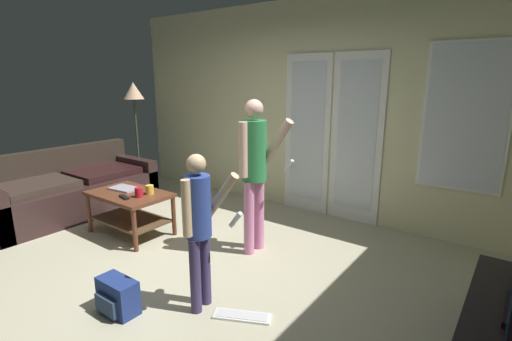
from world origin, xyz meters
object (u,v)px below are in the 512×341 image
cup_near_edge (139,192)px  tv_remote_black (124,197)px  laptop_closed (124,188)px  coffee_table (130,204)px  cup_by_laptop (150,190)px  backpack (117,296)px  person_adult (255,164)px  leather_couch (71,191)px  loose_keyboard (242,316)px  person_child (199,219)px  floor_lamp (134,98)px

cup_near_edge → tv_remote_black: 0.16m
laptop_closed → coffee_table: bearing=-23.8°
cup_near_edge → cup_by_laptop: bearing=86.2°
backpack → cup_by_laptop: cup_by_laptop is taller
person_adult → leather_couch: bearing=-168.7°
backpack → laptop_closed: (-1.37, 1.05, 0.38)m
loose_keyboard → leather_couch: bearing=172.3°
person_child → loose_keyboard: (0.34, 0.08, -0.73)m
leather_couch → cup_near_edge: size_ratio=19.83×
person_adult → cup_by_laptop: 1.31m
laptop_closed → cup_by_laptop: (0.40, 0.06, 0.04)m
person_child → backpack: person_child is taller
cup_by_laptop → leather_couch: bearing=-174.3°
person_adult → backpack: size_ratio=4.64×
cup_by_laptop → person_child: bearing=-24.8°
person_adult → cup_by_laptop: bearing=-162.0°
floor_lamp → backpack: floor_lamp is taller
coffee_table → leather_couch: bearing=-178.0°
backpack → tv_remote_black: 1.42m
person_child → backpack: bearing=-138.4°
leather_couch → person_adult: 2.82m
coffee_table → person_child: (1.70, -0.57, 0.38)m
backpack → laptop_closed: bearing=142.5°
coffee_table → floor_lamp: size_ratio=0.55×
backpack → loose_keyboard: bearing=32.0°
person_child → laptop_closed: (-1.86, 0.62, -0.23)m
leather_couch → floor_lamp: bearing=103.8°
backpack → laptop_closed: laptop_closed is taller
coffee_table → tv_remote_black: size_ratio=5.53×
coffee_table → loose_keyboard: coffee_table is taller
leather_couch → backpack: (2.46, -0.96, -0.16)m
tv_remote_black → person_child: bearing=-3.2°
laptop_closed → backpack: bearing=-44.2°
coffee_table → person_adult: bearing=19.0°
floor_lamp → cup_by_laptop: (1.83, -1.21, -0.92)m
backpack → loose_keyboard: backpack is taller
person_child → laptop_closed: person_child is taller
person_adult → tv_remote_black: size_ratio=9.29×
loose_keyboard → laptop_closed: bearing=166.3°
person_adult → floor_lamp: floor_lamp is taller
coffee_table → cup_by_laptop: size_ratio=9.03×
person_child → backpack: size_ratio=3.66×
person_child → floor_lamp: (-3.29, 1.88, 0.73)m
person_child → loose_keyboard: person_child is taller
laptop_closed → cup_near_edge: cup_near_edge is taller
floor_lamp → backpack: bearing=-39.6°
leather_couch → loose_keyboard: bearing=-7.7°
person_adult → cup_near_edge: (-1.20, -0.53, -0.39)m
laptop_closed → tv_remote_black: tv_remote_black is taller
person_adult → floor_lamp: bearing=164.8°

